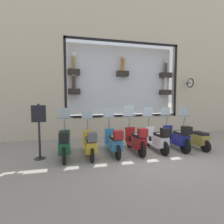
# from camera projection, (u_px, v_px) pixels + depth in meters

# --- Properties ---
(ground_plane) EXTENTS (120.00, 120.00, 0.00)m
(ground_plane) POSITION_uv_depth(u_px,v_px,m) (154.00, 156.00, 6.07)
(ground_plane) COLOR gray
(building_facade) EXTENTS (1.18, 36.00, 9.02)m
(building_facade) POSITION_uv_depth(u_px,v_px,m) (124.00, 49.00, 9.21)
(building_facade) COLOR beige
(building_facade) RESTS_ON ground_plane
(scooter_olive_0) EXTENTS (1.79, 0.61, 1.63)m
(scooter_olive_0) POSITION_uv_depth(u_px,v_px,m) (195.00, 138.00, 7.01)
(scooter_olive_0) COLOR black
(scooter_olive_0) RESTS_ON ground_plane
(scooter_navy_1) EXTENTS (1.81, 0.60, 1.62)m
(scooter_navy_1) POSITION_uv_depth(u_px,v_px,m) (177.00, 137.00, 6.76)
(scooter_navy_1) COLOR black
(scooter_navy_1) RESTS_ON ground_plane
(scooter_white_2) EXTENTS (1.80, 0.60, 1.65)m
(scooter_white_2) POSITION_uv_depth(u_px,v_px,m) (158.00, 139.00, 6.55)
(scooter_white_2) COLOR black
(scooter_white_2) RESTS_ON ground_plane
(scooter_red_3) EXTENTS (1.81, 0.60, 1.72)m
(scooter_red_3) POSITION_uv_depth(u_px,v_px,m) (136.00, 140.00, 6.36)
(scooter_red_3) COLOR black
(scooter_red_3) RESTS_ON ground_plane
(scooter_teal_4) EXTENTS (1.80, 0.60, 1.56)m
(scooter_teal_4) POSITION_uv_depth(u_px,v_px,m) (114.00, 142.00, 6.15)
(scooter_teal_4) COLOR black
(scooter_teal_4) RESTS_ON ground_plane
(scooter_yellow_5) EXTENTS (1.79, 0.61, 1.54)m
(scooter_yellow_5) POSITION_uv_depth(u_px,v_px,m) (90.00, 144.00, 5.94)
(scooter_yellow_5) COLOR black
(scooter_yellow_5) RESTS_ON ground_plane
(scooter_green_6) EXTENTS (1.81, 0.61, 1.65)m
(scooter_green_6) POSITION_uv_depth(u_px,v_px,m) (64.00, 144.00, 5.75)
(scooter_green_6) COLOR black
(scooter_green_6) RESTS_ON ground_plane
(shop_sign_post) EXTENTS (0.36, 0.45, 1.83)m
(shop_sign_post) POSITION_uv_depth(u_px,v_px,m) (39.00, 129.00, 5.71)
(shop_sign_post) COLOR #232326
(shop_sign_post) RESTS_ON ground_plane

